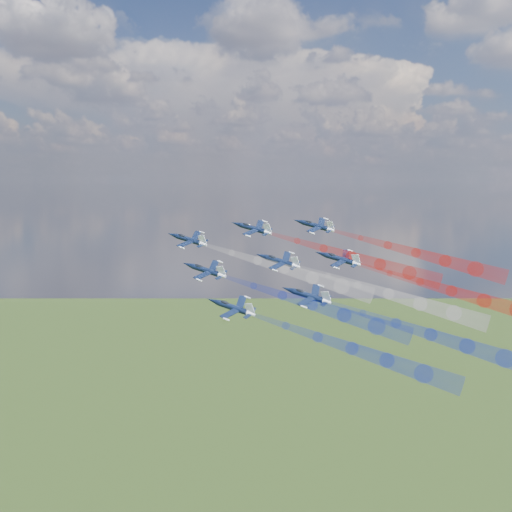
# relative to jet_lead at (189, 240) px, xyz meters

# --- Properties ---
(jet_lead) EXTENTS (13.46, 11.49, 8.26)m
(jet_lead) POSITION_rel_jet_lead_xyz_m (0.00, 0.00, 0.00)
(jet_lead) COLOR black
(trail_lead) EXTENTS (39.84, 13.19, 13.47)m
(trail_lead) POSITION_rel_jet_lead_xyz_m (23.87, -5.23, -5.47)
(trail_lead) COLOR white
(jet_inner_left) EXTENTS (13.46, 11.49, 8.26)m
(jet_inner_left) POSITION_rel_jet_lead_xyz_m (7.81, -11.52, -5.43)
(jet_inner_left) COLOR black
(trail_inner_left) EXTENTS (39.84, 13.19, 13.47)m
(trail_inner_left) POSITION_rel_jet_lead_xyz_m (31.68, -16.75, -10.90)
(trail_inner_left) COLOR #182ECC
(jet_inner_right) EXTENTS (13.46, 11.49, 8.26)m
(jet_inner_right) POSITION_rel_jet_lead_xyz_m (14.03, 6.60, 2.40)
(jet_inner_right) COLOR black
(trail_inner_right) EXTENTS (39.84, 13.19, 13.47)m
(trail_inner_right) POSITION_rel_jet_lead_xyz_m (37.90, 1.37, -3.07)
(trail_inner_right) COLOR red
(jet_outer_left) EXTENTS (13.46, 11.49, 8.26)m
(jet_outer_left) POSITION_rel_jet_lead_xyz_m (16.42, -21.39, -11.23)
(jet_outer_left) COLOR black
(trail_outer_left) EXTENTS (39.84, 13.19, 13.47)m
(trail_outer_left) POSITION_rel_jet_lead_xyz_m (40.29, -26.62, -16.69)
(trail_outer_left) COLOR #182ECC
(jet_center_third) EXTENTS (13.46, 11.49, 8.26)m
(jet_center_third) POSITION_rel_jet_lead_xyz_m (22.55, -4.09, -3.93)
(jet_center_third) COLOR black
(trail_center_third) EXTENTS (39.84, 13.19, 13.47)m
(trail_center_third) POSITION_rel_jet_lead_xyz_m (46.43, -9.32, -9.40)
(trail_center_third) COLOR white
(jet_outer_right) EXTENTS (13.46, 11.49, 8.26)m
(jet_outer_right) POSITION_rel_jet_lead_xyz_m (28.29, 12.78, 2.84)
(jet_outer_right) COLOR black
(trail_outer_right) EXTENTS (39.84, 13.19, 13.47)m
(trail_outer_right) POSITION_rel_jet_lead_xyz_m (52.17, 7.55, -2.63)
(trail_outer_right) COLOR red
(jet_rear_left) EXTENTS (13.46, 11.49, 8.26)m
(jet_rear_left) POSITION_rel_jet_lead_xyz_m (30.63, -15.42, -9.33)
(jet_rear_left) COLOR black
(trail_rear_left) EXTENTS (39.84, 13.19, 13.47)m
(trail_rear_left) POSITION_rel_jet_lead_xyz_m (54.51, -20.64, -14.80)
(trail_rear_left) COLOR #182ECC
(jet_rear_right) EXTENTS (13.46, 11.49, 8.26)m
(jet_rear_right) POSITION_rel_jet_lead_xyz_m (35.37, 0.70, -3.67)
(jet_rear_right) COLOR black
(trail_rear_right) EXTENTS (39.84, 13.19, 13.47)m
(trail_rear_right) POSITION_rel_jet_lead_xyz_m (59.24, -4.53, -9.13)
(trail_rear_right) COLOR red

